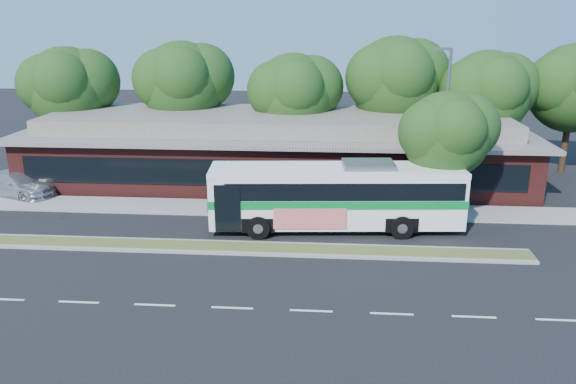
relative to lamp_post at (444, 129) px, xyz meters
name	(u,v)px	position (x,y,z in m)	size (l,w,h in m)	color
ground	(250,255)	(-9.56, -6.00, -4.90)	(120.00, 120.00, 0.00)	black
median_strip	(252,248)	(-9.56, -5.40, -4.83)	(26.00, 1.10, 0.15)	#4F5925
sidewalk	(266,209)	(-9.56, 0.40, -4.84)	(44.00, 2.60, 0.12)	gray
parking_lot	(0,185)	(-27.56, 4.00, -4.90)	(14.00, 12.00, 0.01)	black
plaza_building	(276,148)	(-9.56, 6.99, -2.77)	(33.20, 11.20, 4.45)	#531D1A
lamp_post	(444,129)	(0.00, 0.00, 0.00)	(0.93, 0.18, 9.07)	slate
tree_bg_a	(74,86)	(-24.15, 9.14, 0.97)	(6.47, 5.80, 8.63)	black
tree_bg_b	(189,81)	(-16.13, 10.14, 1.24)	(6.69, 6.00, 9.00)	black
tree_bg_c	(299,92)	(-8.16, 9.13, 0.69)	(6.24, 5.60, 8.26)	black
tree_bg_d	(401,79)	(-1.12, 10.15, 1.52)	(6.91, 6.20, 9.37)	black
tree_bg_e	(492,92)	(4.85, 9.14, 0.84)	(6.47, 5.80, 8.50)	black
transit_bus	(337,192)	(-5.56, -2.35, -2.90)	(13.00, 3.77, 3.60)	white
sedan	(16,184)	(-25.11, 1.83, -4.15)	(2.12, 5.21, 1.51)	silver
sidewalk_tree	(452,133)	(0.32, -0.59, -0.10)	(5.05, 4.53, 6.97)	black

